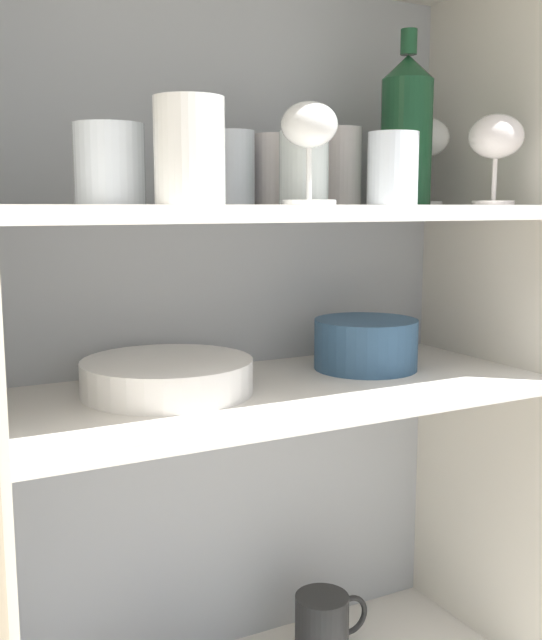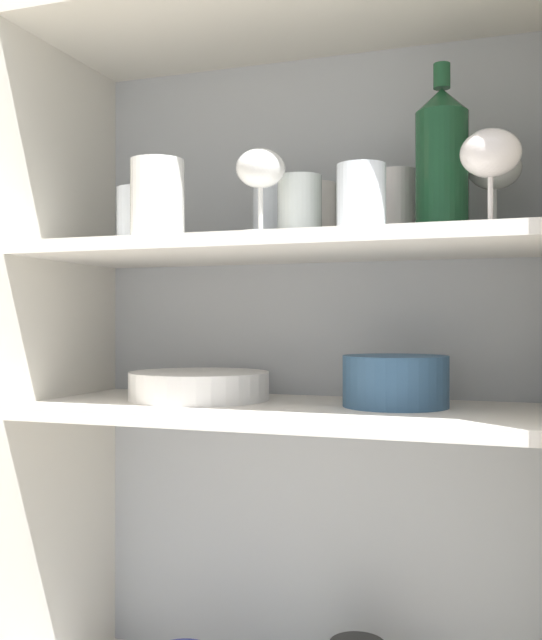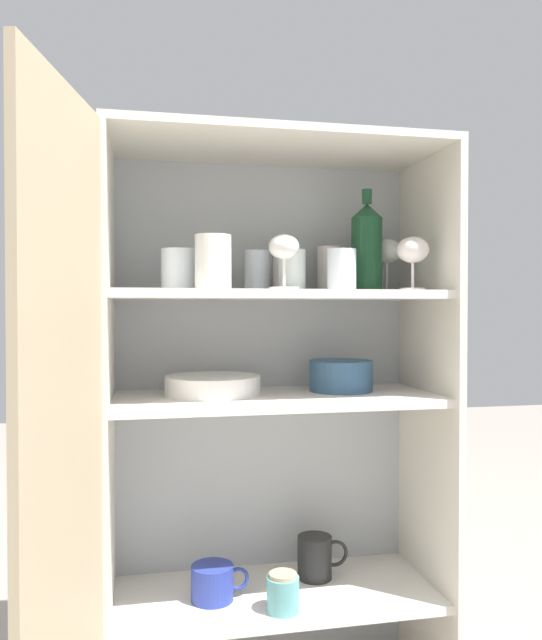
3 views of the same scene
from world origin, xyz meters
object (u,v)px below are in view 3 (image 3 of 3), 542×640
at_px(wine_bottle, 367,247).
at_px(plate_stack_white, 213,385).
at_px(coffee_mug_primary, 213,583).
at_px(mixing_bowl_large, 341,374).
at_px(storage_jar, 283,593).

relative_size(wine_bottle, plate_stack_white, 1.12).
relative_size(plate_stack_white, coffee_mug_primary, 1.68).
height_order(wine_bottle, plate_stack_white, wine_bottle).
height_order(plate_stack_white, mixing_bowl_large, mixing_bowl_large).
bearing_deg(mixing_bowl_large, wine_bottle, 1.18).
bearing_deg(wine_bottle, mixing_bowl_large, -178.82).
bearing_deg(plate_stack_white, mixing_bowl_large, 0.26).
distance_m(plate_stack_white, mixing_bowl_large, 0.32).
bearing_deg(wine_bottle, storage_jar, -150.83).
bearing_deg(coffee_mug_primary, plate_stack_white, 83.89).
height_order(plate_stack_white, storage_jar, plate_stack_white).
distance_m(wine_bottle, mixing_bowl_large, 0.32).
height_order(mixing_bowl_large, storage_jar, mixing_bowl_large).
height_order(plate_stack_white, coffee_mug_primary, plate_stack_white).
relative_size(plate_stack_white, storage_jar, 2.64).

